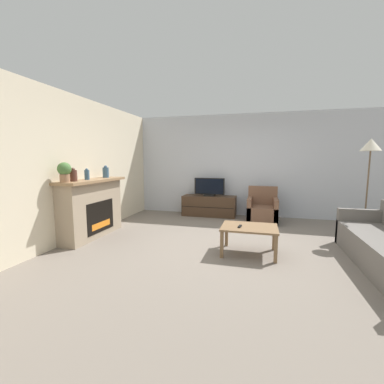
{
  "coord_description": "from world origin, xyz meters",
  "views": [
    {
      "loc": [
        0.48,
        -4.49,
        1.51
      ],
      "look_at": [
        -0.87,
        0.51,
        0.85
      ],
      "focal_mm": 24.0,
      "sensor_mm": 36.0,
      "label": 1
    }
  ],
  "objects_px": {
    "potted_plant": "(64,171)",
    "fireplace": "(92,208)",
    "tv_stand": "(209,206)",
    "mantel_vase_centre_left": "(87,175)",
    "mantel_vase_left": "(73,175)",
    "armchair": "(262,211)",
    "coffee_table": "(249,230)",
    "tv": "(209,188)",
    "floor_lamp": "(370,152)",
    "mantel_vase_right": "(106,172)",
    "remote": "(240,226)"
  },
  "relations": [
    {
      "from": "potted_plant",
      "to": "fireplace",
      "type": "bearing_deg",
      "value": 91.41
    },
    {
      "from": "fireplace",
      "to": "tv_stand",
      "type": "bearing_deg",
      "value": 52.82
    },
    {
      "from": "mantel_vase_centre_left",
      "to": "mantel_vase_left",
      "type": "bearing_deg",
      "value": -90.0
    },
    {
      "from": "armchair",
      "to": "coffee_table",
      "type": "xyz_separation_m",
      "value": [
        -0.21,
        -2.23,
        0.11
      ]
    },
    {
      "from": "tv",
      "to": "floor_lamp",
      "type": "bearing_deg",
      "value": -22.44
    },
    {
      "from": "fireplace",
      "to": "armchair",
      "type": "bearing_deg",
      "value": 32.67
    },
    {
      "from": "fireplace",
      "to": "tv",
      "type": "relative_size",
      "value": 1.99
    },
    {
      "from": "mantel_vase_left",
      "to": "armchair",
      "type": "distance_m",
      "value": 4.21
    },
    {
      "from": "mantel_vase_centre_left",
      "to": "potted_plant",
      "type": "distance_m",
      "value": 0.57
    },
    {
      "from": "floor_lamp",
      "to": "fireplace",
      "type": "bearing_deg",
      "value": -167.66
    },
    {
      "from": "mantel_vase_centre_left",
      "to": "coffee_table",
      "type": "relative_size",
      "value": 0.25
    },
    {
      "from": "tv",
      "to": "floor_lamp",
      "type": "height_order",
      "value": "floor_lamp"
    },
    {
      "from": "tv",
      "to": "armchair",
      "type": "height_order",
      "value": "tv"
    },
    {
      "from": "potted_plant",
      "to": "floor_lamp",
      "type": "relative_size",
      "value": 0.18
    },
    {
      "from": "potted_plant",
      "to": "mantel_vase_centre_left",
      "type": "bearing_deg",
      "value": 90.0
    },
    {
      "from": "fireplace",
      "to": "coffee_table",
      "type": "relative_size",
      "value": 1.85
    },
    {
      "from": "mantel_vase_centre_left",
      "to": "coffee_table",
      "type": "xyz_separation_m",
      "value": [
        3.0,
        -0.04,
        -0.84
      ]
    },
    {
      "from": "fireplace",
      "to": "mantel_vase_left",
      "type": "distance_m",
      "value": 0.82
    },
    {
      "from": "mantel_vase_right",
      "to": "armchair",
      "type": "relative_size",
      "value": 0.3
    },
    {
      "from": "potted_plant",
      "to": "remote",
      "type": "height_order",
      "value": "potted_plant"
    },
    {
      "from": "mantel_vase_left",
      "to": "potted_plant",
      "type": "distance_m",
      "value": 0.22
    },
    {
      "from": "remote",
      "to": "floor_lamp",
      "type": "relative_size",
      "value": 0.08
    },
    {
      "from": "mantel_vase_right",
      "to": "tv",
      "type": "xyz_separation_m",
      "value": [
        1.83,
        1.95,
        -0.48
      ]
    },
    {
      "from": "potted_plant",
      "to": "remote",
      "type": "distance_m",
      "value": 3.02
    },
    {
      "from": "armchair",
      "to": "mantel_vase_left",
      "type": "bearing_deg",
      "value": -141.49
    },
    {
      "from": "armchair",
      "to": "remote",
      "type": "xyz_separation_m",
      "value": [
        -0.35,
        -2.3,
        0.18
      ]
    },
    {
      "from": "floor_lamp",
      "to": "tv",
      "type": "bearing_deg",
      "value": 157.56
    },
    {
      "from": "tv",
      "to": "coffee_table",
      "type": "bearing_deg",
      "value": -65.82
    },
    {
      "from": "remote",
      "to": "coffee_table",
      "type": "bearing_deg",
      "value": 33.97
    },
    {
      "from": "mantel_vase_right",
      "to": "floor_lamp",
      "type": "height_order",
      "value": "floor_lamp"
    },
    {
      "from": "mantel_vase_centre_left",
      "to": "tv_stand",
      "type": "relative_size",
      "value": 0.15
    },
    {
      "from": "tv",
      "to": "remote",
      "type": "bearing_deg",
      "value": -69.05
    },
    {
      "from": "fireplace",
      "to": "floor_lamp",
      "type": "xyz_separation_m",
      "value": [
        5.06,
        1.11,
        1.07
      ]
    },
    {
      "from": "fireplace",
      "to": "potted_plant",
      "type": "relative_size",
      "value": 4.84
    },
    {
      "from": "tv_stand",
      "to": "coffee_table",
      "type": "height_order",
      "value": "tv_stand"
    },
    {
      "from": "fireplace",
      "to": "remote",
      "type": "height_order",
      "value": "fireplace"
    },
    {
      "from": "mantel_vase_centre_left",
      "to": "mantel_vase_right",
      "type": "distance_m",
      "value": 0.61
    },
    {
      "from": "fireplace",
      "to": "floor_lamp",
      "type": "height_order",
      "value": "floor_lamp"
    },
    {
      "from": "mantel_vase_right",
      "to": "tv_stand",
      "type": "relative_size",
      "value": 0.18
    },
    {
      "from": "fireplace",
      "to": "coffee_table",
      "type": "distance_m",
      "value": 3.03
    },
    {
      "from": "mantel_vase_left",
      "to": "mantel_vase_right",
      "type": "distance_m",
      "value": 0.97
    },
    {
      "from": "mantel_vase_left",
      "to": "tv",
      "type": "xyz_separation_m",
      "value": [
        1.83,
        2.92,
        -0.48
      ]
    },
    {
      "from": "armchair",
      "to": "floor_lamp",
      "type": "bearing_deg",
      "value": -27.6
    },
    {
      "from": "remote",
      "to": "floor_lamp",
      "type": "bearing_deg",
      "value": 39.21
    },
    {
      "from": "mantel_vase_left",
      "to": "armchair",
      "type": "bearing_deg",
      "value": 38.51
    },
    {
      "from": "mantel_vase_centre_left",
      "to": "mantel_vase_right",
      "type": "bearing_deg",
      "value": 90.0
    },
    {
      "from": "remote",
      "to": "mantel_vase_left",
      "type": "bearing_deg",
      "value": -167.3
    },
    {
      "from": "mantel_vase_right",
      "to": "coffee_table",
      "type": "height_order",
      "value": "mantel_vase_right"
    },
    {
      "from": "potted_plant",
      "to": "coffee_table",
      "type": "relative_size",
      "value": 0.38
    },
    {
      "from": "mantel_vase_right",
      "to": "armchair",
      "type": "bearing_deg",
      "value": 26.28
    }
  ]
}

